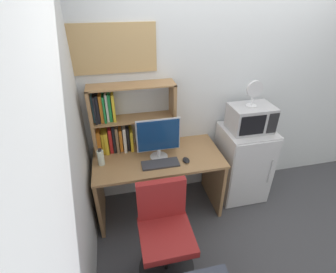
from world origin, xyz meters
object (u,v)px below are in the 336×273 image
at_px(keyboard, 160,164).
at_px(mini_fridge, 242,163).
at_px(desk_fan, 254,92).
at_px(hutch_bookshelf, 120,122).
at_px(water_bottle, 101,157).
at_px(microwave, 251,118).
at_px(wall_corkboard, 114,49).
at_px(monitor, 158,137).
at_px(computer_mouse, 186,160).
at_px(desk_chair, 165,236).

relative_size(keyboard, mini_fridge, 0.41).
bearing_deg(keyboard, desk_fan, 10.82).
xyz_separation_m(hutch_bookshelf, water_bottle, (-0.23, -0.24, -0.25)).
height_order(microwave, wall_corkboard, wall_corkboard).
bearing_deg(desk_fan, hutch_bookshelf, 172.58).
bearing_deg(mini_fridge, water_bottle, -177.80).
distance_m(monitor, mini_fridge, 1.17).
bearing_deg(water_bottle, hutch_bookshelf, 46.22).
bearing_deg(monitor, keyboard, -94.13).
bearing_deg(water_bottle, monitor, -0.61).
height_order(monitor, wall_corkboard, wall_corkboard).
relative_size(hutch_bookshelf, mini_fridge, 0.94).
bearing_deg(computer_mouse, keyboard, 179.71).
height_order(keyboard, desk_chair, desk_chair).
xyz_separation_m(keyboard, water_bottle, (-0.57, 0.14, 0.07)).
xyz_separation_m(hutch_bookshelf, wall_corkboard, (0.01, 0.09, 0.71)).
bearing_deg(microwave, mini_fridge, -90.27).
bearing_deg(hutch_bookshelf, water_bottle, -133.78).
distance_m(microwave, desk_chair, 1.51).
xyz_separation_m(computer_mouse, water_bottle, (-0.84, 0.14, 0.07)).
bearing_deg(microwave, water_bottle, -177.69).
height_order(hutch_bookshelf, water_bottle, hutch_bookshelf).
bearing_deg(hutch_bookshelf, microwave, -7.07).
height_order(hutch_bookshelf, desk_chair, hutch_bookshelf).
bearing_deg(monitor, computer_mouse, -26.93).
distance_m(water_bottle, mini_fridge, 1.67).
bearing_deg(keyboard, desk_chair, -97.54).
xyz_separation_m(hutch_bookshelf, microwave, (1.39, -0.17, -0.03)).
bearing_deg(computer_mouse, desk_fan, 14.61).
relative_size(mini_fridge, wall_corkboard, 1.15).
distance_m(monitor, keyboard, 0.27).
relative_size(computer_mouse, desk_chair, 0.11).
bearing_deg(wall_corkboard, water_bottle, -126.12).
bearing_deg(desk_chair, wall_corkboard, 103.97).
xyz_separation_m(keyboard, computer_mouse, (0.27, -0.00, 0.00)).
bearing_deg(water_bottle, mini_fridge, 2.20).
height_order(keyboard, mini_fridge, mini_fridge).
relative_size(mini_fridge, microwave, 2.00).
bearing_deg(mini_fridge, microwave, 89.73).
height_order(computer_mouse, mini_fridge, mini_fridge).
relative_size(keyboard, wall_corkboard, 0.47).
relative_size(microwave, desk_fan, 1.64).
distance_m(computer_mouse, desk_fan, 0.99).
distance_m(microwave, desk_fan, 0.31).
xyz_separation_m(water_bottle, wall_corkboard, (0.24, 0.33, 0.96)).
distance_m(keyboard, wall_corkboard, 1.18).
bearing_deg(desk_chair, keyboard, 82.46).
relative_size(keyboard, water_bottle, 2.06).
bearing_deg(desk_chair, monitor, 83.09).
bearing_deg(wall_corkboard, desk_fan, -11.25).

